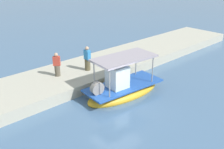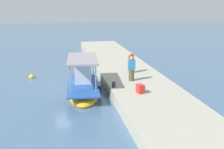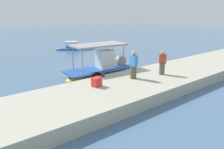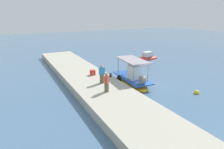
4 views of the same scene
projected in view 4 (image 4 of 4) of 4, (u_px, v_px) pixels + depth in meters
The scene contains 9 objects.
ground_plane at pixel (145, 87), 19.72m from camera, with size 120.00×120.00×0.00m, color #4A6A8C.
dock_quay at pixel (102, 91), 17.60m from camera, with size 36.00×4.55×0.72m, color #B4AF9B.
main_fishing_boat at pixel (132, 79), 20.31m from camera, with size 5.49×2.49×2.88m.
fisherman_near_bollard at pixel (107, 83), 16.38m from camera, with size 0.51×0.51×1.63m.
fisherman_by_crate at pixel (102, 75), 18.42m from camera, with size 0.40×0.50×1.74m.
mooring_bollard at pixel (111, 75), 20.34m from camera, with size 0.24×0.24×0.36m, color #2D2D33.
cargo_crate at pixel (93, 72), 20.95m from camera, with size 0.50×0.40×0.53m, color red.
marker_buoy at pixel (197, 93), 18.02m from camera, with size 0.47×0.47×0.47m.
moored_boat_mid at pixel (145, 58), 31.00m from camera, with size 1.90×5.04×1.40m.
Camera 4 is at (14.96, -11.34, 6.98)m, focal length 32.37 mm.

